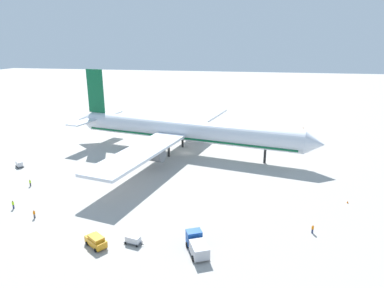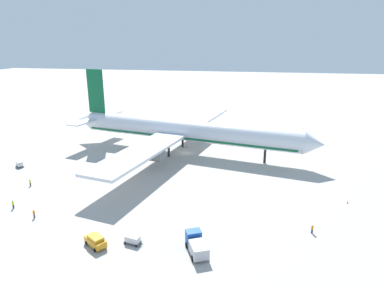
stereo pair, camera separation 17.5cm
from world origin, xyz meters
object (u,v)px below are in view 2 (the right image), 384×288
at_px(ground_worker_2, 30,183).
at_px(ground_worker_3, 312,229).
at_px(airliner, 182,131).
at_px(traffic_cone_1, 129,117).
at_px(traffic_cone_0, 303,128).
at_px(baggage_cart_1, 133,239).
at_px(ground_worker_0, 13,204).
at_px(baggage_cart_0, 19,164).
at_px(service_van, 95,241).
at_px(traffic_cone_3, 160,119).
at_px(ground_worker_4, 34,214).
at_px(traffic_cone_2, 347,202).
at_px(baggage_cart_2, 211,115).
at_px(service_truck_2, 197,245).

bearing_deg(ground_worker_2, ground_worker_3, -7.34).
relative_size(airliner, traffic_cone_1, 142.90).
bearing_deg(airliner, traffic_cone_0, 43.88).
bearing_deg(baggage_cart_1, ground_worker_0, 166.52).
xyz_separation_m(baggage_cart_0, baggage_cart_1, (43.21, -27.75, -0.05)).
distance_m(airliner, service_van, 51.12).
distance_m(ground_worker_0, traffic_cone_1, 86.14).
xyz_separation_m(baggage_cart_0, traffic_cone_3, (20.34, 62.78, -0.53)).
relative_size(service_van, ground_worker_4, 2.79).
bearing_deg(ground_worker_4, ground_worker_0, 159.33).
height_order(traffic_cone_0, traffic_cone_2, same).
distance_m(service_van, baggage_cart_2, 104.92).
distance_m(airliner, service_truck_2, 51.27).
height_order(ground_worker_0, ground_worker_3, ground_worker_0).
height_order(airliner, baggage_cart_0, airliner).
distance_m(airliner, traffic_cone_3, 46.69).
height_order(baggage_cart_2, traffic_cone_2, traffic_cone_2).
bearing_deg(ground_worker_3, traffic_cone_2, 56.69).
xyz_separation_m(airliner, traffic_cone_0, (39.96, 38.43, -6.59)).
xyz_separation_m(service_truck_2, traffic_cone_3, (-33.79, 90.79, -1.14)).
bearing_deg(airliner, ground_worker_0, -120.94).
xyz_separation_m(airliner, traffic_cone_1, (-34.54, 43.65, -6.59)).
bearing_deg(traffic_cone_2, ground_worker_0, -166.54).
relative_size(service_van, traffic_cone_2, 8.20).
bearing_deg(service_truck_2, airliner, 105.97).
xyz_separation_m(service_van, baggage_cart_0, (-37.53, 29.73, -0.22)).
height_order(baggage_cart_0, ground_worker_0, ground_worker_0).
xyz_separation_m(ground_worker_2, ground_worker_3, (61.96, -7.99, 0.01)).
relative_size(service_truck_2, baggage_cart_2, 2.04).
distance_m(baggage_cart_0, baggage_cart_1, 51.36).
bearing_deg(baggage_cart_2, ground_worker_3, -71.22).
bearing_deg(ground_worker_3, ground_worker_4, -174.45).
bearing_deg(service_van, traffic_cone_1, 108.71).
bearing_deg(traffic_cone_0, traffic_cone_1, 175.99).
bearing_deg(ground_worker_2, service_van, -36.02).
distance_m(ground_worker_4, traffic_cone_0, 101.46).
xyz_separation_m(baggage_cart_0, traffic_cone_2, (81.89, -4.96, -0.53)).
height_order(service_truck_2, ground_worker_2, service_truck_2).
relative_size(baggage_cart_2, ground_worker_2, 1.93).
relative_size(baggage_cart_1, baggage_cart_2, 1.14).
bearing_deg(ground_worker_0, baggage_cart_2, 74.73).
bearing_deg(ground_worker_3, traffic_cone_0, 84.83).
relative_size(service_truck_2, ground_worker_3, 3.88).
bearing_deg(service_van, traffic_cone_3, 100.53).
height_order(baggage_cart_0, traffic_cone_0, baggage_cart_0).
bearing_deg(baggage_cart_2, traffic_cone_1, -163.61).
bearing_deg(baggage_cart_0, ground_worker_3, -14.19).
bearing_deg(ground_worker_4, service_truck_2, -7.96).
height_order(airliner, traffic_cone_0, airliner).
bearing_deg(ground_worker_0, baggage_cart_0, 125.48).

